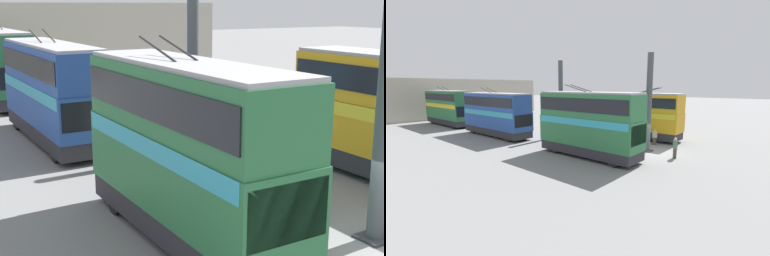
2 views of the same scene
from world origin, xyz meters
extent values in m
cube|color=#A8A093|center=(38.53, 0.00, 3.55)|extent=(0.50, 36.00, 7.11)
cube|color=#333338|center=(0.78, 0.00, 0.04)|extent=(0.94, 0.94, 0.08)
cylinder|color=#42474C|center=(11.63, 0.00, 4.34)|extent=(0.52, 0.52, 8.68)
cube|color=#333338|center=(11.63, 0.00, 0.04)|extent=(0.94, 0.94, 0.08)
cylinder|color=black|center=(7.47, -5.93, 0.52)|extent=(1.04, 0.30, 1.04)
cylinder|color=black|center=(7.47, -3.83, 0.52)|extent=(1.04, 0.30, 1.04)
cube|color=black|center=(8.81, -4.88, 2.27)|extent=(0.12, 2.30, 1.28)
cylinder|color=black|center=(6.65, 3.83, 0.49)|extent=(0.98, 0.30, 0.98)
cylinder|color=black|center=(6.65, 5.93, 0.49)|extent=(0.98, 0.30, 0.98)
cube|color=#28282D|center=(3.68, 4.88, 0.65)|extent=(8.96, 2.45, 0.77)
cube|color=#286B3D|center=(3.68, 4.88, 2.17)|extent=(9.14, 2.50, 2.26)
cube|color=teal|center=(3.68, 4.88, 3.03)|extent=(8.87, 2.54, 0.55)
cube|color=#286B3D|center=(3.68, 4.88, 4.27)|extent=(9.05, 2.43, 1.93)
cube|color=black|center=(3.68, 4.88, 4.36)|extent=(8.78, 2.51, 1.06)
cube|color=#9E9EA3|center=(3.68, 4.88, 5.30)|extent=(8.96, 2.25, 0.14)
cube|color=black|center=(-0.83, 4.88, 2.40)|extent=(0.12, 2.30, 1.45)
cylinder|color=#282828|center=(4.82, 4.53, 5.66)|extent=(2.35, 0.07, 0.65)
cylinder|color=#282828|center=(4.82, 5.23, 5.66)|extent=(2.35, 0.07, 0.65)
cylinder|color=black|center=(13.65, 3.83, 0.49)|extent=(0.97, 0.30, 0.97)
cylinder|color=black|center=(13.65, 5.93, 0.49)|extent=(0.97, 0.30, 0.97)
cylinder|color=black|center=(21.11, 3.83, 0.49)|extent=(0.97, 0.30, 0.97)
cylinder|color=black|center=(21.11, 5.93, 0.49)|extent=(0.97, 0.30, 0.97)
cube|color=#28282D|center=(17.48, 4.88, 0.65)|extent=(10.25, 2.45, 0.77)
cube|color=#234793|center=(17.48, 4.88, 2.05)|extent=(10.46, 2.50, 2.03)
cube|color=teal|center=(17.48, 4.88, 2.79)|extent=(10.15, 2.54, 0.55)
cube|color=#234793|center=(17.48, 4.88, 3.99)|extent=(10.36, 2.43, 1.85)
cube|color=black|center=(17.48, 4.88, 4.09)|extent=(10.04, 2.51, 1.02)
cube|color=#9E9EA3|center=(17.48, 4.88, 4.99)|extent=(10.25, 2.25, 0.14)
cube|color=black|center=(12.31, 4.88, 2.26)|extent=(0.12, 2.30, 1.30)
cylinder|color=#282828|center=(18.79, 4.53, 5.35)|extent=(2.35, 0.07, 0.65)
cylinder|color=#282828|center=(18.79, 5.23, 5.35)|extent=(2.35, 0.07, 0.65)
cylinder|color=black|center=(26.55, 3.83, 0.51)|extent=(1.02, 0.30, 1.02)
cylinder|color=black|center=(34.06, 3.83, 0.51)|extent=(1.02, 0.30, 1.02)
cube|color=#28282D|center=(30.40, 4.88, 0.67)|extent=(10.30, 2.45, 0.78)
cube|color=#286B3D|center=(30.40, 4.88, 2.17)|extent=(10.51, 2.50, 2.23)
cube|color=yellow|center=(30.40, 4.88, 3.01)|extent=(10.20, 2.54, 0.55)
cube|color=black|center=(25.21, 4.88, 2.39)|extent=(0.12, 2.30, 1.43)
cube|color=#473D33|center=(4.58, -0.09, 0.39)|extent=(0.31, 0.21, 0.79)
cube|color=tan|center=(4.58, -0.09, 1.13)|extent=(0.43, 0.25, 0.69)
sphere|color=beige|center=(4.58, -0.09, 1.59)|extent=(0.22, 0.22, 0.22)
cube|color=#2D2D33|center=(0.62, 2.74, 0.41)|extent=(0.28, 0.35, 0.83)
cube|color=#4C7051|center=(0.62, 2.74, 1.19)|extent=(0.35, 0.47, 0.72)
sphere|color=#A37A5B|center=(0.62, 2.74, 1.66)|extent=(0.23, 0.23, 0.23)
cylinder|color=#235638|center=(7.91, 2.33, 0.43)|extent=(0.52, 0.52, 0.86)
cylinder|color=#235638|center=(7.91, 2.33, 0.43)|extent=(0.55, 0.55, 0.04)
camera|label=1|loc=(-9.36, 12.33, 6.92)|focal=50.00mm
camera|label=2|loc=(-9.24, 21.26, 5.84)|focal=24.00mm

